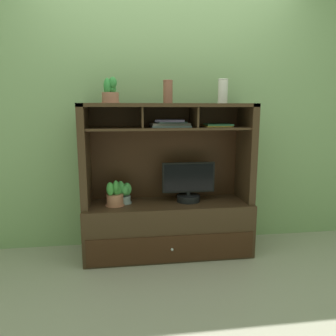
# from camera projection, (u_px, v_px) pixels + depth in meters

# --- Properties ---
(floor_plane) EXTENTS (6.00, 6.00, 0.02)m
(floor_plane) POSITION_uv_depth(u_px,v_px,m) (168.00, 252.00, 2.98)
(floor_plane) COLOR #A39D8C
(floor_plane) RESTS_ON ground
(back_wall) EXTENTS (6.00, 0.02, 2.80)m
(back_wall) POSITION_uv_depth(u_px,v_px,m) (164.00, 99.00, 2.99)
(back_wall) COLOR #85A46D
(back_wall) RESTS_ON ground
(media_console) EXTENTS (1.49, 0.52, 1.35)m
(media_console) POSITION_uv_depth(u_px,v_px,m) (168.00, 209.00, 2.91)
(media_console) COLOR #3C2818
(media_console) RESTS_ON ground
(tv_monitor) EXTENTS (0.48, 0.21, 0.36)m
(tv_monitor) POSITION_uv_depth(u_px,v_px,m) (188.00, 185.00, 2.89)
(tv_monitor) COLOR black
(tv_monitor) RESTS_ON media_console
(potted_orchid) EXTENTS (0.13, 0.13, 0.21)m
(potted_orchid) POSITION_uv_depth(u_px,v_px,m) (124.00, 193.00, 2.84)
(potted_orchid) COLOR #89959B
(potted_orchid) RESTS_ON media_console
(potted_fern) EXTENTS (0.17, 0.17, 0.23)m
(potted_fern) POSITION_uv_depth(u_px,v_px,m) (115.00, 196.00, 2.78)
(potted_fern) COLOR #BA7056
(potted_fern) RESTS_ON media_console
(magazine_stack_left) EXTENTS (0.35, 0.30, 0.07)m
(magazine_stack_left) POSITION_uv_depth(u_px,v_px,m) (170.00, 123.00, 2.76)
(magazine_stack_left) COLOR slate
(magazine_stack_left) RESTS_ON media_console
(magazine_stack_centre) EXTENTS (0.26, 0.27, 0.02)m
(magazine_stack_centre) POSITION_uv_depth(u_px,v_px,m) (217.00, 125.00, 2.86)
(magazine_stack_centre) COLOR #B68E36
(magazine_stack_centre) RESTS_ON media_console
(potted_succulent) EXTENTS (0.16, 0.16, 0.21)m
(potted_succulent) POSITION_uv_depth(u_px,v_px,m) (110.00, 93.00, 2.65)
(potted_succulent) COLOR #AD6B56
(potted_succulent) RESTS_ON media_console
(ceramic_vase) EXTENTS (0.09, 0.09, 0.21)m
(ceramic_vase) POSITION_uv_depth(u_px,v_px,m) (223.00, 91.00, 2.79)
(ceramic_vase) COLOR silver
(ceramic_vase) RESTS_ON media_console
(accent_vase) EXTENTS (0.09, 0.09, 0.20)m
(accent_vase) POSITION_uv_depth(u_px,v_px,m) (168.00, 92.00, 2.72)
(accent_vase) COLOR brown
(accent_vase) RESTS_ON media_console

